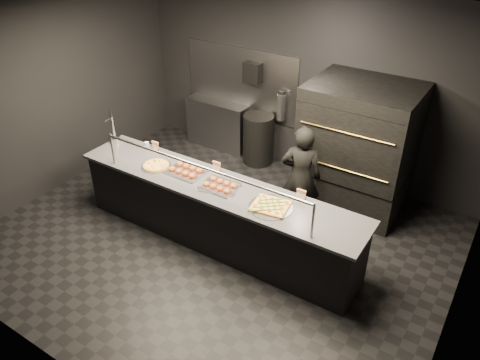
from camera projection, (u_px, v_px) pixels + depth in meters
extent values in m
plane|color=black|center=(217.00, 240.00, 6.51)|extent=(6.00, 6.00, 0.00)
plane|color=black|center=(210.00, 18.00, 4.92)|extent=(6.00, 6.00, 0.00)
cube|color=black|center=(304.00, 84.00, 7.50)|extent=(6.00, 0.04, 3.00)
cube|color=black|center=(42.00, 261.00, 3.93)|extent=(6.00, 0.04, 3.00)
cube|color=black|center=(53.00, 95.00, 7.09)|extent=(0.04, 5.00, 3.00)
cube|color=black|center=(477.00, 226.00, 4.34)|extent=(0.04, 5.00, 3.00)
cube|color=#99999E|center=(241.00, 82.00, 8.14)|extent=(2.20, 0.02, 1.20)
cube|color=black|center=(216.00, 215.00, 6.28)|extent=(4.00, 0.70, 0.88)
cube|color=#39393E|center=(215.00, 186.00, 6.03)|extent=(4.10, 0.78, 0.04)
cylinder|color=#99999E|center=(112.00, 149.00, 6.38)|extent=(0.03, 0.03, 0.45)
cylinder|color=#99999E|center=(313.00, 220.00, 5.00)|extent=(0.03, 0.03, 0.45)
cylinder|color=#99999E|center=(200.00, 166.00, 5.58)|extent=(3.00, 0.04, 0.04)
cube|color=black|center=(352.00, 185.00, 7.15)|extent=(1.50, 1.15, 0.60)
cube|color=black|center=(357.00, 151.00, 6.84)|extent=(1.50, 1.20, 0.55)
cube|color=black|center=(362.00, 116.00, 6.55)|extent=(1.50, 1.20, 0.55)
cube|color=black|center=(366.00, 91.00, 6.35)|extent=(1.50, 1.20, 0.18)
cylinder|color=gold|center=(341.00, 169.00, 6.39)|extent=(1.30, 0.02, 0.02)
cylinder|color=gold|center=(346.00, 133.00, 6.10)|extent=(1.30, 0.02, 0.02)
cube|color=#99999E|center=(218.00, 124.00, 8.66)|extent=(1.20, 0.35, 0.90)
cube|color=black|center=(253.00, 73.00, 7.81)|extent=(0.30, 0.20, 0.35)
cylinder|color=#B2B2B7|center=(281.00, 107.00, 7.83)|extent=(0.14, 0.14, 0.45)
cube|color=black|center=(282.00, 93.00, 7.69)|extent=(0.10, 0.06, 0.06)
cylinder|color=silver|center=(115.00, 140.00, 7.00)|extent=(0.15, 0.15, 0.08)
cylinder|color=silver|center=(113.00, 128.00, 6.90)|extent=(0.05, 0.05, 0.38)
cylinder|color=silver|center=(107.00, 120.00, 6.75)|extent=(0.02, 0.11, 0.02)
cone|color=black|center=(111.00, 112.00, 6.76)|extent=(0.05, 0.05, 0.15)
cylinder|color=silver|center=(156.00, 166.00, 6.41)|extent=(0.42, 0.42, 0.01)
cylinder|color=#B38139|center=(156.00, 165.00, 6.40)|extent=(0.36, 0.36, 0.02)
cylinder|color=#E6AE4B|center=(156.00, 165.00, 6.40)|extent=(0.32, 0.32, 0.01)
cube|color=silver|center=(186.00, 172.00, 6.27)|extent=(0.51, 0.39, 0.02)
ellipsoid|color=#AB6624|center=(172.00, 169.00, 6.27)|extent=(0.09, 0.09, 0.06)
ellipsoid|color=#AB6624|center=(180.00, 164.00, 6.39)|extent=(0.09, 0.09, 0.06)
ellipsoid|color=#AB6624|center=(179.00, 171.00, 6.22)|extent=(0.09, 0.09, 0.06)
ellipsoid|color=#AB6624|center=(186.00, 166.00, 6.33)|extent=(0.09, 0.09, 0.06)
ellipsoid|color=#AB6624|center=(185.00, 173.00, 6.17)|extent=(0.09, 0.09, 0.06)
ellipsoid|color=#AB6624|center=(193.00, 168.00, 6.28)|extent=(0.09, 0.09, 0.06)
ellipsoid|color=#AB6624|center=(192.00, 176.00, 6.12)|extent=(0.09, 0.09, 0.06)
ellipsoid|color=#AB6624|center=(199.00, 170.00, 6.23)|extent=(0.09, 0.09, 0.06)
cube|color=silver|center=(220.00, 187.00, 5.96)|extent=(0.53, 0.44, 0.02)
ellipsoid|color=#AB6624|center=(206.00, 184.00, 5.95)|extent=(0.08, 0.08, 0.05)
ellipsoid|color=#AB6624|center=(213.00, 178.00, 6.06)|extent=(0.08, 0.08, 0.05)
ellipsoid|color=#AB6624|center=(213.00, 186.00, 5.91)|extent=(0.08, 0.08, 0.05)
ellipsoid|color=#AB6624|center=(220.00, 181.00, 6.02)|extent=(0.08, 0.08, 0.05)
ellipsoid|color=#AB6624|center=(220.00, 188.00, 5.86)|extent=(0.08, 0.08, 0.05)
ellipsoid|color=#AB6624|center=(227.00, 183.00, 5.97)|extent=(0.08, 0.08, 0.05)
ellipsoid|color=#AB6624|center=(227.00, 191.00, 5.81)|extent=(0.08, 0.08, 0.05)
ellipsoid|color=#AB6624|center=(233.00, 185.00, 5.92)|extent=(0.08, 0.08, 0.05)
cylinder|color=silver|center=(270.00, 207.00, 5.59)|extent=(0.54, 0.54, 0.01)
cube|color=#B38139|center=(271.00, 206.00, 5.58)|extent=(0.48, 0.44, 0.02)
cube|color=#E6AE4B|center=(271.00, 205.00, 5.57)|extent=(0.46, 0.42, 0.01)
cube|color=#427D26|center=(271.00, 204.00, 5.57)|extent=(0.43, 0.39, 0.01)
cylinder|color=silver|center=(147.00, 146.00, 6.82)|extent=(0.07, 0.07, 0.11)
cylinder|color=silver|center=(153.00, 148.00, 6.77)|extent=(0.05, 0.05, 0.09)
cube|color=white|center=(155.00, 146.00, 6.76)|extent=(0.12, 0.04, 0.15)
cube|color=white|center=(217.00, 167.00, 6.26)|extent=(0.12, 0.04, 0.15)
cube|color=white|center=(301.00, 195.00, 5.68)|extent=(0.12, 0.04, 0.15)
cylinder|color=black|center=(258.00, 139.00, 8.17)|extent=(0.53, 0.53, 0.89)
imported|color=black|center=(301.00, 177.00, 6.46)|extent=(0.65, 0.54, 1.54)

